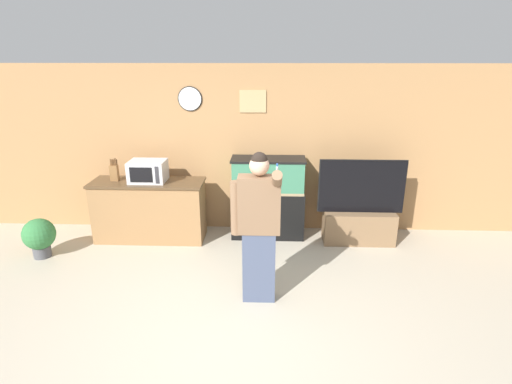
# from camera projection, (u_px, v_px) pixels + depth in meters

# --- Properties ---
(ground_plane) EXTENTS (18.00, 18.00, 0.00)m
(ground_plane) POSITION_uv_depth(u_px,v_px,m) (232.00, 330.00, 4.15)
(ground_plane) COLOR #B2A893
(wall_back_paneled) EXTENTS (10.00, 0.08, 2.60)m
(wall_back_paneled) POSITION_uv_depth(u_px,v_px,m) (246.00, 150.00, 6.24)
(wall_back_paneled) COLOR #A87A4C
(wall_back_paneled) RESTS_ON ground_plane
(counter_island) EXTENTS (1.68, 0.58, 0.93)m
(counter_island) POSITION_uv_depth(u_px,v_px,m) (150.00, 210.00, 6.09)
(counter_island) COLOR olive
(counter_island) RESTS_ON ground_plane
(microwave) EXTENTS (0.53, 0.40, 0.31)m
(microwave) POSITION_uv_depth(u_px,v_px,m) (148.00, 171.00, 5.90)
(microwave) COLOR silver
(microwave) RESTS_ON counter_island
(knife_block) EXTENTS (0.11, 0.09, 0.34)m
(knife_block) POSITION_uv_depth(u_px,v_px,m) (114.00, 172.00, 5.94)
(knife_block) COLOR brown
(knife_block) RESTS_ON counter_island
(aquarium_on_stand) EXTENTS (1.11, 0.46, 1.25)m
(aquarium_on_stand) POSITION_uv_depth(u_px,v_px,m) (268.00, 198.00, 6.15)
(aquarium_on_stand) COLOR black
(aquarium_on_stand) RESTS_ON ground_plane
(tv_on_stand) EXTENTS (1.27, 0.40, 1.29)m
(tv_on_stand) POSITION_uv_depth(u_px,v_px,m) (359.00, 218.00, 6.01)
(tv_on_stand) COLOR brown
(tv_on_stand) RESTS_ON ground_plane
(person_standing) EXTENTS (0.55, 0.42, 1.76)m
(person_standing) POSITION_uv_depth(u_px,v_px,m) (258.00, 226.00, 4.41)
(person_standing) COLOR #424C66
(person_standing) RESTS_ON ground_plane
(potted_plant) EXTENTS (0.44, 0.44, 0.57)m
(potted_plant) POSITION_uv_depth(u_px,v_px,m) (39.00, 236.00, 5.57)
(potted_plant) COLOR #4C4C51
(potted_plant) RESTS_ON ground_plane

